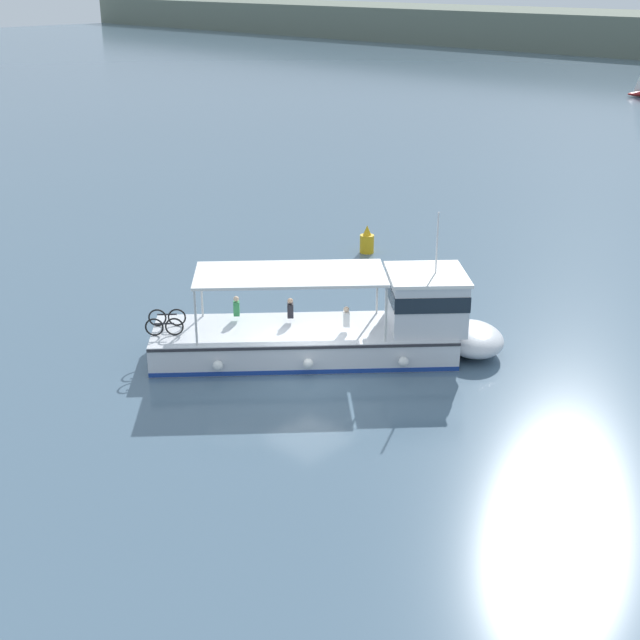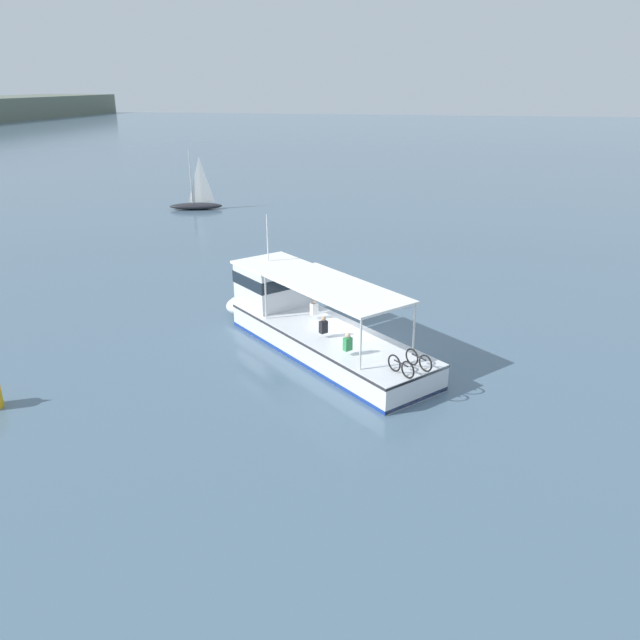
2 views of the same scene
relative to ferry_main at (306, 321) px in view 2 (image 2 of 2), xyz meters
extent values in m
plane|color=slate|center=(0.18, -2.20, -1.02)|extent=(400.00, 400.00, 0.00)
cube|color=silver|center=(-1.09, -1.19, -0.47)|extent=(9.65, 10.13, 1.10)
ellipsoid|color=silver|center=(3.09, 3.39, -0.47)|extent=(3.66, 3.61, 1.01)
cube|color=navy|center=(-1.09, -1.19, -0.92)|extent=(9.68, 10.16, 0.16)
cube|color=#2D2D33|center=(-1.09, -1.19, 0.00)|extent=(9.69, 10.17, 0.10)
cube|color=silver|center=(1.88, 2.06, 1.03)|extent=(3.76, 3.75, 1.90)
cube|color=#19232D|center=(1.88, 2.06, 1.37)|extent=(3.84, 3.83, 0.56)
cube|color=white|center=(1.88, 2.06, 2.04)|extent=(3.99, 3.98, 0.12)
cube|color=white|center=(-1.40, -1.52, 2.13)|extent=(6.69, 6.93, 0.10)
cylinder|color=silver|center=(-0.21, 1.79, 1.08)|extent=(0.08, 0.08, 2.00)
cylinder|color=silver|center=(1.80, -0.04, 1.08)|extent=(0.08, 0.08, 2.00)
cylinder|color=silver|center=(-4.59, -3.01, 1.08)|extent=(0.08, 0.08, 2.00)
cylinder|color=silver|center=(-2.58, -4.84, 1.08)|extent=(0.08, 0.08, 2.00)
cylinder|color=silver|center=(2.08, 2.28, 3.20)|extent=(0.06, 0.06, 2.20)
sphere|color=white|center=(2.52, 0.12, -0.52)|extent=(0.36, 0.36, 0.36)
sphere|color=white|center=(0.29, -2.32, -0.52)|extent=(0.36, 0.36, 0.36)
sphere|color=white|center=(-1.80, -4.61, -0.52)|extent=(0.36, 0.36, 0.36)
torus|color=black|center=(-4.49, -4.25, 0.41)|extent=(0.49, 0.53, 0.66)
torus|color=black|center=(-4.97, -4.76, 0.41)|extent=(0.49, 0.53, 0.66)
cylinder|color=#232328|center=(-4.73, -4.51, 0.53)|extent=(0.52, 0.56, 0.06)
torus|color=black|center=(-3.83, -4.85, 0.41)|extent=(0.49, 0.53, 0.66)
torus|color=black|center=(-4.30, -5.37, 0.41)|extent=(0.49, 0.53, 0.66)
cylinder|color=#232328|center=(-4.07, -5.11, 0.53)|extent=(0.52, 0.56, 0.06)
cube|color=#338C4C|center=(-3.40, -2.36, 0.54)|extent=(0.38, 0.38, 0.52)
sphere|color=beige|center=(-3.40, -2.36, 0.91)|extent=(0.20, 0.20, 0.20)
cube|color=black|center=(-1.84, -1.11, 0.54)|extent=(0.38, 0.38, 0.52)
sphere|color=tan|center=(-1.84, -1.11, 0.91)|extent=(0.20, 0.20, 0.20)
cube|color=white|center=(0.19, -0.31, 0.54)|extent=(0.38, 0.38, 0.52)
sphere|color=beige|center=(0.19, -0.31, 0.91)|extent=(0.20, 0.20, 0.20)
ellipsoid|color=#232328|center=(28.23, 16.45, -0.72)|extent=(2.63, 5.00, 0.60)
cylinder|color=silver|center=(28.15, 16.74, 1.98)|extent=(0.08, 0.08, 4.80)
pyramid|color=white|center=(28.41, 15.93, 1.67)|extent=(0.51, 1.65, 4.08)
camera|label=1|loc=(20.00, -21.70, 12.03)|focal=49.57mm
camera|label=2|loc=(-24.94, -5.42, 10.03)|focal=34.45mm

